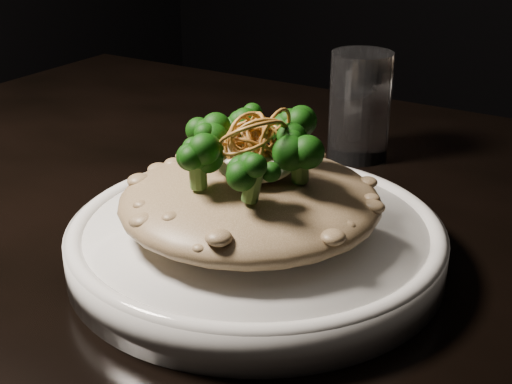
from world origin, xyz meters
TOP-DOWN VIEW (x-y plane):
  - table at (0.00, 0.00)m, footprint 1.10×0.80m
  - plate at (0.00, -0.04)m, footprint 0.27×0.27m
  - risotto at (0.00, -0.05)m, footprint 0.19×0.19m
  - broccoli at (0.00, -0.04)m, footprint 0.11×0.11m
  - cheese at (0.00, -0.05)m, footprint 0.05×0.05m
  - shallots at (0.00, -0.04)m, footprint 0.06×0.06m
  - drinking_glass at (-0.02, 0.19)m, footprint 0.07×0.07m

SIDE VIEW (x-z plane):
  - table at x=0.00m, z-range 0.29..1.04m
  - plate at x=0.00m, z-range 0.75..0.78m
  - risotto at x=0.00m, z-range 0.78..0.82m
  - drinking_glass at x=-0.02m, z-range 0.75..0.86m
  - cheese at x=0.00m, z-range 0.82..0.83m
  - broccoli at x=0.00m, z-range 0.82..0.86m
  - shallots at x=0.00m, z-range 0.83..0.87m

